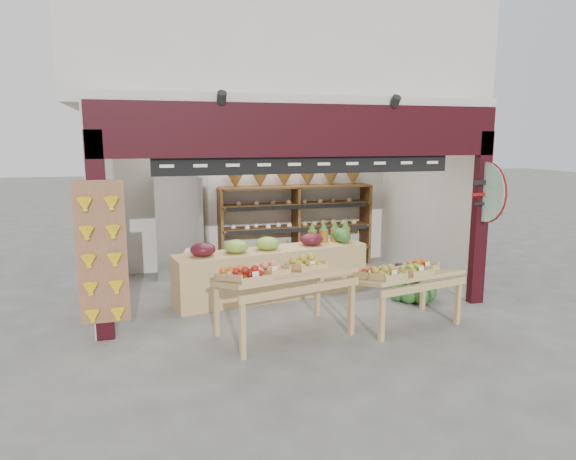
{
  "coord_description": "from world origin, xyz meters",
  "views": [
    {
      "loc": [
        -2.2,
        -7.72,
        2.54
      ],
      "look_at": [
        -0.07,
        -0.2,
        1.15
      ],
      "focal_mm": 32.0,
      "sensor_mm": 36.0,
      "label": 1
    }
  ],
  "objects_px": {
    "cardboard_stack": "(211,277)",
    "display_table_right": "(401,275)",
    "mid_counter": "(272,271)",
    "back_shelving": "(296,207)",
    "display_table_left": "(274,275)",
    "watermelon_pile": "(412,289)",
    "refrigerator": "(183,223)"
  },
  "relations": [
    {
      "from": "watermelon_pile",
      "to": "back_shelving",
      "type": "bearing_deg",
      "value": 113.22
    },
    {
      "from": "display_table_right",
      "to": "back_shelving",
      "type": "bearing_deg",
      "value": 96.87
    },
    {
      "from": "cardboard_stack",
      "to": "watermelon_pile",
      "type": "xyz_separation_m",
      "value": [
        3.02,
        -1.3,
        -0.08
      ]
    },
    {
      "from": "cardboard_stack",
      "to": "mid_counter",
      "type": "xyz_separation_m",
      "value": [
        0.93,
        -0.51,
        0.17
      ]
    },
    {
      "from": "cardboard_stack",
      "to": "display_table_right",
      "type": "relative_size",
      "value": 0.7
    },
    {
      "from": "cardboard_stack",
      "to": "mid_counter",
      "type": "height_order",
      "value": "mid_counter"
    },
    {
      "from": "cardboard_stack",
      "to": "display_table_right",
      "type": "height_order",
      "value": "display_table_right"
    },
    {
      "from": "back_shelving",
      "to": "display_table_right",
      "type": "height_order",
      "value": "back_shelving"
    },
    {
      "from": "back_shelving",
      "to": "mid_counter",
      "type": "xyz_separation_m",
      "value": [
        -0.96,
        -1.87,
        -0.76
      ]
    },
    {
      "from": "cardboard_stack",
      "to": "mid_counter",
      "type": "relative_size",
      "value": 0.34
    },
    {
      "from": "display_table_right",
      "to": "cardboard_stack",
      "type": "bearing_deg",
      "value": 136.28
    },
    {
      "from": "cardboard_stack",
      "to": "display_table_right",
      "type": "distance_m",
      "value": 3.23
    },
    {
      "from": "display_table_right",
      "to": "watermelon_pile",
      "type": "distance_m",
      "value": 1.27
    },
    {
      "from": "back_shelving",
      "to": "watermelon_pile",
      "type": "bearing_deg",
      "value": -66.78
    },
    {
      "from": "cardboard_stack",
      "to": "display_table_right",
      "type": "xyz_separation_m",
      "value": [
        2.31,
        -2.21,
        0.44
      ]
    },
    {
      "from": "refrigerator",
      "to": "watermelon_pile",
      "type": "relative_size",
      "value": 2.77
    },
    {
      "from": "mid_counter",
      "to": "watermelon_pile",
      "type": "distance_m",
      "value": 2.25
    },
    {
      "from": "cardboard_stack",
      "to": "mid_counter",
      "type": "distance_m",
      "value": 1.07
    },
    {
      "from": "cardboard_stack",
      "to": "display_table_left",
      "type": "height_order",
      "value": "display_table_left"
    },
    {
      "from": "mid_counter",
      "to": "display_table_left",
      "type": "height_order",
      "value": "display_table_left"
    },
    {
      "from": "back_shelving",
      "to": "cardboard_stack",
      "type": "xyz_separation_m",
      "value": [
        -1.88,
        -1.36,
        -0.93
      ]
    },
    {
      "from": "mid_counter",
      "to": "display_table_left",
      "type": "relative_size",
      "value": 1.76
    },
    {
      "from": "display_table_right",
      "to": "watermelon_pile",
      "type": "xyz_separation_m",
      "value": [
        0.71,
        0.91,
        -0.53
      ]
    },
    {
      "from": "back_shelving",
      "to": "cardboard_stack",
      "type": "bearing_deg",
      "value": -144.21
    },
    {
      "from": "mid_counter",
      "to": "back_shelving",
      "type": "bearing_deg",
      "value": 62.89
    },
    {
      "from": "cardboard_stack",
      "to": "display_table_left",
      "type": "bearing_deg",
      "value": -75.7
    },
    {
      "from": "back_shelving",
      "to": "display_table_right",
      "type": "bearing_deg",
      "value": -83.13
    },
    {
      "from": "back_shelving",
      "to": "display_table_right",
      "type": "xyz_separation_m",
      "value": [
        0.43,
        -3.57,
        -0.49
      ]
    },
    {
      "from": "refrigerator",
      "to": "mid_counter",
      "type": "xyz_separation_m",
      "value": [
        1.27,
        -1.69,
        -0.57
      ]
    },
    {
      "from": "display_table_left",
      "to": "back_shelving",
      "type": "bearing_deg",
      "value": 68.99
    },
    {
      "from": "refrigerator",
      "to": "display_table_right",
      "type": "relative_size",
      "value": 1.28
    },
    {
      "from": "back_shelving",
      "to": "cardboard_stack",
      "type": "distance_m",
      "value": 2.5
    }
  ]
}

